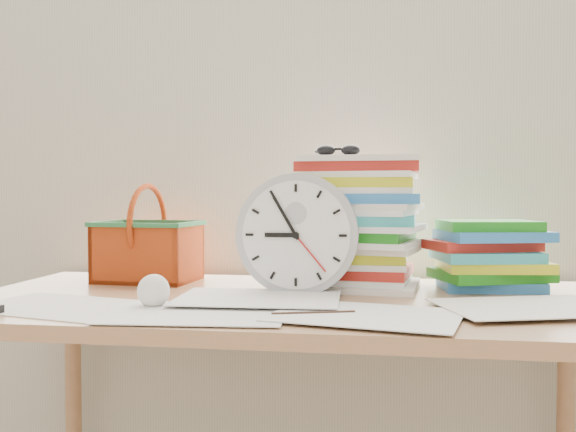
% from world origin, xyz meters
% --- Properties ---
extents(curtain, '(2.40, 0.01, 2.50)m').
position_xyz_m(curtain, '(0.00, 1.98, 1.30)').
color(curtain, beige).
rests_on(curtain, room_shell).
extents(desk, '(1.40, 0.70, 0.75)m').
position_xyz_m(desk, '(0.00, 1.60, 0.68)').
color(desk, '#A8764F').
rests_on(desk, ground).
extents(paper_stack, '(0.34, 0.29, 0.31)m').
position_xyz_m(paper_stack, '(0.13, 1.77, 0.90)').
color(paper_stack, white).
rests_on(paper_stack, desk).
extents(clock, '(0.27, 0.05, 0.27)m').
position_xyz_m(clock, '(0.01, 1.64, 0.88)').
color(clock, '#ACADB4').
rests_on(clock, desk).
extents(sunglasses, '(0.12, 0.10, 0.03)m').
position_xyz_m(sunglasses, '(0.10, 1.72, 1.07)').
color(sunglasses, black).
rests_on(sunglasses, paper_stack).
extents(book_stack, '(0.31, 0.26, 0.16)m').
position_xyz_m(book_stack, '(0.44, 1.78, 0.83)').
color(book_stack, white).
rests_on(book_stack, desk).
extents(basket, '(0.26, 0.21, 0.24)m').
position_xyz_m(basket, '(-0.39, 1.80, 0.87)').
color(basket, '#BE4212').
rests_on(basket, desk).
extents(crumpled_ball, '(0.07, 0.07, 0.07)m').
position_xyz_m(crumpled_ball, '(-0.24, 1.44, 0.78)').
color(crumpled_ball, white).
rests_on(crumpled_ball, desk).
extents(pen, '(0.15, 0.05, 0.01)m').
position_xyz_m(pen, '(0.08, 1.39, 0.76)').
color(pen, black).
rests_on(pen, desk).
extents(scattered_papers, '(1.26, 0.42, 0.02)m').
position_xyz_m(scattered_papers, '(0.00, 1.60, 0.76)').
color(scattered_papers, white).
rests_on(scattered_papers, desk).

